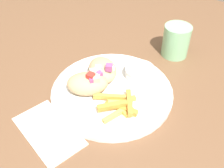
{
  "coord_description": "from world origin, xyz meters",
  "views": [
    {
      "loc": [
        0.31,
        -0.41,
        1.25
      ],
      "look_at": [
        0.03,
        0.01,
        0.81
      ],
      "focal_mm": 42.0,
      "sensor_mm": 36.0,
      "label": 1
    }
  ],
  "objects": [
    {
      "name": "napkin",
      "position": [
        -0.02,
        -0.18,
        0.77
      ],
      "size": [
        0.2,
        0.14,
        0.0
      ],
      "rotation": [
        0.0,
        0.0,
        -0.28
      ],
      "color": "silver",
      "rests_on": "table"
    },
    {
      "name": "water_glass",
      "position": [
        0.09,
        0.26,
        0.82
      ],
      "size": [
        0.08,
        0.08,
        0.1
      ],
      "color": "#8CCC93",
      "rests_on": "table"
    },
    {
      "name": "plate",
      "position": [
        0.03,
        0.01,
        0.78
      ],
      "size": [
        0.32,
        0.32,
        0.02
      ],
      "color": "white",
      "rests_on": "table"
    },
    {
      "name": "sauce_ramekin",
      "position": [
        0.06,
        0.09,
        0.8
      ],
      "size": [
        0.08,
        0.08,
        0.03
      ],
      "color": "white",
      "rests_on": "plate"
    },
    {
      "name": "pita_sandwich_far",
      "position": [
        -0.02,
        0.04,
        0.81
      ],
      "size": [
        0.13,
        0.12,
        0.06
      ],
      "rotation": [
        0.0,
        0.0,
        -0.73
      ],
      "color": "tan",
      "rests_on": "plate"
    },
    {
      "name": "pita_sandwich_near",
      "position": [
        -0.02,
        -0.03,
        0.81
      ],
      "size": [
        0.13,
        0.12,
        0.06
      ],
      "rotation": [
        0.0,
        0.0,
        0.59
      ],
      "color": "tan",
      "rests_on": "plate"
    },
    {
      "name": "fries_pile",
      "position": [
        0.08,
        -0.04,
        0.8
      ],
      "size": [
        0.12,
        0.11,
        0.02
      ],
      "color": "#E5B251",
      "rests_on": "plate"
    },
    {
      "name": "table",
      "position": [
        0.0,
        0.0,
        0.71
      ],
      "size": [
        1.48,
        1.48,
        0.77
      ],
      "color": "brown",
      "rests_on": "ground_plane"
    }
  ]
}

